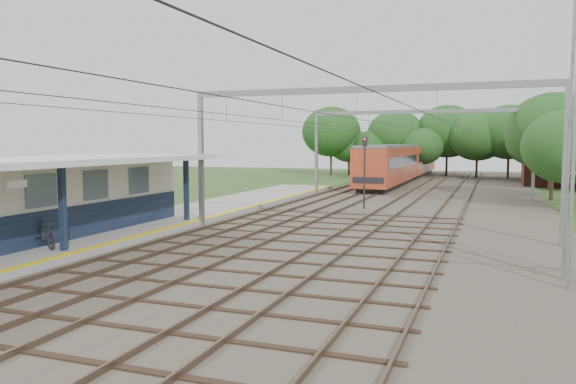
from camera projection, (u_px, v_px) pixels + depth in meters
The scene contains 13 objects.
ground at pixel (81, 326), 13.55m from camera, with size 160.00×160.00×0.00m, color #2D4C1E.
ballast_bed at pixel (415, 203), 40.20m from camera, with size 18.00×90.00×0.10m, color #473D33.
platform at pixel (150, 224), 29.20m from camera, with size 5.00×52.00×0.35m, color gray.
yellow_stripe at pixel (188, 223), 28.41m from camera, with size 0.45×52.00×0.01m, color yellow.
station_building at pixel (22, 200), 22.97m from camera, with size 3.41×18.00×3.40m.
canopy at pixel (22, 163), 21.51m from camera, with size 6.40×20.00×3.44m.
rail_tracks at pixel (381, 200), 41.05m from camera, with size 11.80×88.00×0.15m.
catenary_system at pixel (397, 125), 35.52m from camera, with size 17.22×88.00×7.00m.
tree_band at pixel (446, 138), 65.18m from camera, with size 31.72×30.88×8.82m.
house_far at pixel (566, 154), 56.35m from camera, with size 8.00×6.12×8.66m.
bicycle at pixel (45, 235), 21.51m from camera, with size 0.51×1.79×1.08m, color black.
train at pixel (404, 161), 64.29m from camera, with size 3.11×38.73×4.07m.
signal_post at pixel (365, 162), 36.29m from camera, with size 0.34×0.29×4.78m.
Camera 1 is at (9.26, -10.67, 4.42)m, focal length 35.00 mm.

